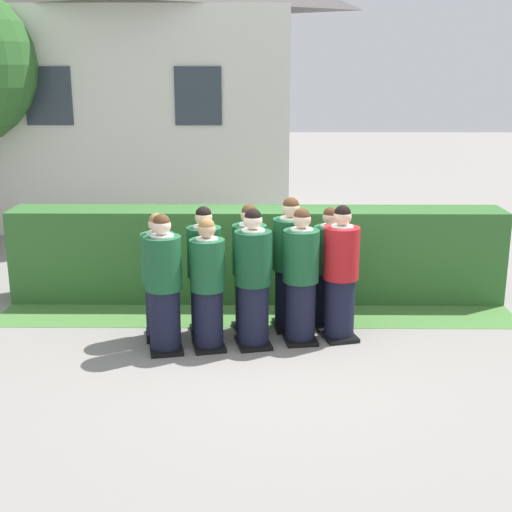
{
  "coord_description": "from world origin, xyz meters",
  "views": [
    {
      "loc": [
        0.08,
        -7.75,
        3.21
      ],
      "look_at": [
        0.0,
        0.23,
        1.05
      ],
      "focal_mm": 47.92,
      "sensor_mm": 36.0,
      "label": 1
    }
  ],
  "objects_px": {
    "student_in_red_blazer": "(340,276)",
    "student_rear_row_4": "(329,270)",
    "student_front_row_1": "(208,287)",
    "student_front_row_3": "(301,279)",
    "student_front_row_0": "(164,287)",
    "student_rear_row_1": "(205,274)",
    "student_front_row_2": "(253,282)",
    "student_rear_row_2": "(249,272)",
    "student_rear_row_0": "(159,279)",
    "student_rear_row_3": "(290,267)"
  },
  "relations": [
    {
      "from": "student_in_red_blazer",
      "to": "student_rear_row_0",
      "type": "height_order",
      "value": "student_in_red_blazer"
    },
    {
      "from": "student_rear_row_0",
      "to": "student_rear_row_3",
      "type": "xyz_separation_m",
      "value": [
        1.62,
        0.34,
        0.07
      ]
    },
    {
      "from": "student_in_red_blazer",
      "to": "student_rear_row_3",
      "type": "relative_size",
      "value": 0.98
    },
    {
      "from": "student_rear_row_3",
      "to": "student_rear_row_0",
      "type": "bearing_deg",
      "value": -168.3
    },
    {
      "from": "student_rear_row_2",
      "to": "student_front_row_2",
      "type": "bearing_deg",
      "value": -83.85
    },
    {
      "from": "student_front_row_0",
      "to": "student_rear_row_2",
      "type": "relative_size",
      "value": 1.01
    },
    {
      "from": "student_front_row_2",
      "to": "student_rear_row_4",
      "type": "height_order",
      "value": "student_front_row_2"
    },
    {
      "from": "student_front_row_0",
      "to": "student_rear_row_0",
      "type": "height_order",
      "value": "student_front_row_0"
    },
    {
      "from": "student_front_row_1",
      "to": "student_rear_row_2",
      "type": "height_order",
      "value": "student_rear_row_2"
    },
    {
      "from": "student_rear_row_3",
      "to": "student_front_row_1",
      "type": "bearing_deg",
      "value": -145.84
    },
    {
      "from": "student_front_row_1",
      "to": "student_rear_row_2",
      "type": "relative_size",
      "value": 0.97
    },
    {
      "from": "student_rear_row_3",
      "to": "student_in_red_blazer",
      "type": "bearing_deg",
      "value": -29.85
    },
    {
      "from": "student_in_red_blazer",
      "to": "student_rear_row_2",
      "type": "distance_m",
      "value": 1.14
    },
    {
      "from": "student_front_row_1",
      "to": "student_rear_row_4",
      "type": "xyz_separation_m",
      "value": [
        1.5,
        0.78,
        -0.01
      ]
    },
    {
      "from": "student_rear_row_3",
      "to": "student_rear_row_4",
      "type": "relative_size",
      "value": 1.09
    },
    {
      "from": "student_rear_row_2",
      "to": "student_rear_row_1",
      "type": "bearing_deg",
      "value": -168.95
    },
    {
      "from": "student_front_row_2",
      "to": "student_rear_row_0",
      "type": "xyz_separation_m",
      "value": [
        -1.16,
        0.25,
        -0.05
      ]
    },
    {
      "from": "student_front_row_2",
      "to": "student_front_row_3",
      "type": "bearing_deg",
      "value": 14.06
    },
    {
      "from": "student_rear_row_0",
      "to": "student_rear_row_1",
      "type": "xyz_separation_m",
      "value": [
        0.55,
        0.13,
        0.03
      ]
    },
    {
      "from": "student_rear_row_1",
      "to": "student_rear_row_3",
      "type": "height_order",
      "value": "student_rear_row_3"
    },
    {
      "from": "student_in_red_blazer",
      "to": "student_rear_row_3",
      "type": "height_order",
      "value": "student_rear_row_3"
    },
    {
      "from": "student_in_red_blazer",
      "to": "student_rear_row_0",
      "type": "xyz_separation_m",
      "value": [
        -2.22,
        0.01,
        -0.05
      ]
    },
    {
      "from": "student_in_red_blazer",
      "to": "student_rear_row_2",
      "type": "relative_size",
      "value": 1.02
    },
    {
      "from": "student_in_red_blazer",
      "to": "student_rear_row_3",
      "type": "bearing_deg",
      "value": 150.15
    },
    {
      "from": "student_rear_row_0",
      "to": "student_rear_row_2",
      "type": "distance_m",
      "value": 1.13
    },
    {
      "from": "student_front_row_2",
      "to": "student_rear_row_1",
      "type": "relative_size",
      "value": 1.03
    },
    {
      "from": "student_front_row_3",
      "to": "student_in_red_blazer",
      "type": "bearing_deg",
      "value": 11.57
    },
    {
      "from": "student_front_row_1",
      "to": "student_rear_row_3",
      "type": "relative_size",
      "value": 0.93
    },
    {
      "from": "student_front_row_0",
      "to": "student_rear_row_4",
      "type": "relative_size",
      "value": 1.06
    },
    {
      "from": "student_front_row_0",
      "to": "student_rear_row_0",
      "type": "relative_size",
      "value": 1.05
    },
    {
      "from": "student_front_row_1",
      "to": "student_front_row_3",
      "type": "xyz_separation_m",
      "value": [
        1.11,
        0.23,
        0.04
      ]
    },
    {
      "from": "student_front_row_1",
      "to": "student_in_red_blazer",
      "type": "height_order",
      "value": "student_in_red_blazer"
    },
    {
      "from": "student_front_row_3",
      "to": "student_front_row_1",
      "type": "bearing_deg",
      "value": -168.28
    },
    {
      "from": "student_front_row_0",
      "to": "student_rear_row_0",
      "type": "xyz_separation_m",
      "value": [
        -0.12,
        0.42,
        -0.04
      ]
    },
    {
      "from": "student_in_red_blazer",
      "to": "student_rear_row_4",
      "type": "xyz_separation_m",
      "value": [
        -0.1,
        0.45,
        -0.06
      ]
    },
    {
      "from": "student_in_red_blazer",
      "to": "student_rear_row_4",
      "type": "distance_m",
      "value": 0.46
    },
    {
      "from": "student_front_row_2",
      "to": "student_rear_row_4",
      "type": "bearing_deg",
      "value": 35.59
    },
    {
      "from": "student_front_row_0",
      "to": "student_rear_row_1",
      "type": "relative_size",
      "value": 1.01
    },
    {
      "from": "student_front_row_0",
      "to": "student_front_row_1",
      "type": "relative_size",
      "value": 1.04
    },
    {
      "from": "student_rear_row_1",
      "to": "student_rear_row_3",
      "type": "bearing_deg",
      "value": 11.12
    },
    {
      "from": "student_front_row_2",
      "to": "student_rear_row_2",
      "type": "bearing_deg",
      "value": 96.15
    },
    {
      "from": "student_rear_row_2",
      "to": "student_front_row_0",
      "type": "bearing_deg",
      "value": -146.31
    },
    {
      "from": "student_rear_row_0",
      "to": "student_front_row_2",
      "type": "bearing_deg",
      "value": -12.29
    },
    {
      "from": "student_front_row_0",
      "to": "student_front_row_3",
      "type": "distance_m",
      "value": 1.64
    },
    {
      "from": "student_rear_row_2",
      "to": "student_rear_row_4",
      "type": "xyz_separation_m",
      "value": [
        1.02,
        0.2,
        -0.04
      ]
    },
    {
      "from": "student_front_row_3",
      "to": "student_rear_row_1",
      "type": "relative_size",
      "value": 1.02
    },
    {
      "from": "student_front_row_3",
      "to": "student_rear_row_0",
      "type": "height_order",
      "value": "student_front_row_3"
    },
    {
      "from": "student_front_row_3",
      "to": "student_rear_row_2",
      "type": "height_order",
      "value": "student_front_row_3"
    },
    {
      "from": "student_front_row_1",
      "to": "student_rear_row_0",
      "type": "relative_size",
      "value": 1.01
    },
    {
      "from": "student_rear_row_4",
      "to": "student_front_row_3",
      "type": "bearing_deg",
      "value": -125.65
    }
  ]
}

